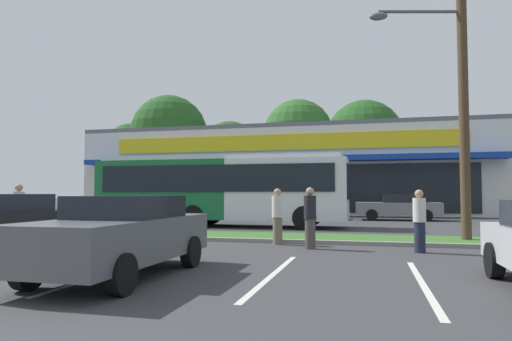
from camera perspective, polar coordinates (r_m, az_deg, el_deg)
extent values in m
cube|color=#386B28|center=(15.59, -1.30, -8.28)|extent=(56.00, 2.20, 0.12)
cube|color=gray|center=(14.42, -2.59, -8.72)|extent=(56.00, 0.24, 0.12)
cube|color=silver|center=(9.53, -17.15, -11.96)|extent=(0.12, 4.80, 0.01)
cube|color=silver|center=(8.75, 2.18, -12.93)|extent=(0.12, 4.80, 0.01)
cube|color=silver|center=(8.38, 20.21, -13.20)|extent=(0.12, 4.80, 0.01)
cube|color=silver|center=(37.36, 4.54, -0.45)|extent=(30.98, 11.50, 6.20)
cube|color=black|center=(31.63, 2.83, -2.27)|extent=(26.02, 0.08, 3.22)
cube|color=#14389E|center=(31.07, 2.59, 1.40)|extent=(29.12, 1.40, 0.35)
cube|color=yellow|center=(31.79, 2.80, 3.55)|extent=(24.79, 0.16, 1.12)
cube|color=slate|center=(37.64, 4.53, 4.49)|extent=(30.98, 11.50, 0.30)
cylinder|color=#473323|center=(54.45, -15.60, -1.94)|extent=(0.44, 0.44, 4.62)
sphere|color=#23511E|center=(54.70, -15.54, 2.74)|extent=(5.74, 5.74, 5.74)
cylinder|color=#473323|center=(47.80, -10.96, -1.76)|extent=(0.44, 0.44, 4.82)
sphere|color=#23511E|center=(48.20, -10.90, 4.63)|extent=(7.90, 7.90, 7.90)
cylinder|color=#473323|center=(48.12, -3.32, -2.50)|extent=(0.44, 0.44, 3.68)
sphere|color=#23511E|center=(48.33, -3.30, 2.50)|extent=(6.31, 6.31, 6.31)
cylinder|color=#473323|center=(47.19, 5.34, -1.67)|extent=(0.44, 0.44, 5.01)
sphere|color=#2D6026|center=(47.58, 5.31, 4.62)|extent=(7.23, 7.23, 7.23)
cylinder|color=#473323|center=(45.73, 13.56, -2.15)|extent=(0.44, 0.44, 4.08)
sphere|color=#23511E|center=(46.05, 13.49, 3.94)|extent=(7.59, 7.59, 7.59)
cylinder|color=#4C3826|center=(15.70, 24.61, 10.19)|extent=(0.30, 0.30, 10.02)
cylinder|color=#59595B|center=(15.87, 19.93, 18.28)|extent=(2.55, 0.72, 0.10)
ellipsoid|color=#59595B|center=(15.44, 15.15, 18.21)|extent=(0.56, 0.32, 0.24)
cube|color=#196638|center=(22.13, -10.92, -2.38)|extent=(6.40, 2.55, 2.70)
cube|color=silver|center=(20.37, 4.11, -2.39)|extent=(5.24, 2.55, 2.70)
cube|color=silver|center=(21.22, -4.45, 1.52)|extent=(11.17, 2.30, 0.20)
cube|color=black|center=(19.94, -5.65, -0.97)|extent=(10.71, 0.06, 1.19)
cube|color=black|center=(20.09, 11.57, -1.40)|extent=(0.06, 2.17, 1.51)
cylinder|color=black|center=(21.43, 6.98, -5.60)|extent=(1.00, 0.30, 1.00)
cylinder|color=black|center=(19.11, 6.11, -5.95)|extent=(1.00, 0.30, 1.00)
cylinder|color=black|center=(22.58, -5.64, -5.47)|extent=(1.00, 0.30, 1.00)
cylinder|color=black|center=(20.38, -7.87, -5.74)|extent=(1.00, 0.30, 1.00)
cylinder|color=black|center=(23.84, -12.94, -5.27)|extent=(1.00, 0.30, 1.00)
cylinder|color=black|center=(21.78, -15.74, -5.47)|extent=(1.00, 0.30, 1.00)
cube|color=brown|center=(17.86, -28.11, -6.00)|extent=(1.60, 0.45, 0.06)
cube|color=brown|center=(17.70, -28.52, -5.12)|extent=(1.60, 0.06, 0.44)
cube|color=#333338|center=(17.47, -26.64, -6.85)|extent=(0.08, 0.36, 0.45)
cube|color=#333338|center=(18.28, -29.55, -6.59)|extent=(0.08, 0.36, 0.45)
cube|color=slate|center=(26.92, 17.41, -4.58)|extent=(4.61, 1.86, 0.69)
cube|color=black|center=(26.92, 17.88, -3.35)|extent=(2.07, 1.64, 0.47)
cylinder|color=black|center=(26.00, 14.38, -5.45)|extent=(0.64, 0.22, 0.64)
cylinder|color=black|center=(27.77, 14.35, -5.28)|extent=(0.64, 0.22, 0.64)
cylinder|color=black|center=(26.18, 20.68, -5.34)|extent=(0.64, 0.22, 0.64)
cylinder|color=black|center=(27.93, 20.25, -5.18)|extent=(0.64, 0.22, 0.64)
cube|color=black|center=(12.86, -29.09, -6.20)|extent=(1.81, 4.74, 0.77)
cylinder|color=black|center=(14.55, -27.65, -7.32)|extent=(0.22, 0.64, 0.64)
cylinder|color=black|center=(13.48, -22.11, -7.82)|extent=(0.22, 0.64, 0.64)
cylinder|color=black|center=(9.37, 27.79, -9.97)|extent=(0.22, 0.64, 0.64)
cube|color=silver|center=(27.23, 5.43, -4.61)|extent=(4.17, 1.78, 0.76)
cube|color=black|center=(27.25, 4.99, -3.37)|extent=(1.88, 1.56, 0.42)
cylinder|color=black|center=(27.92, 8.32, -5.32)|extent=(0.64, 0.22, 0.64)
cylinder|color=black|center=(26.24, 7.96, -5.49)|extent=(0.64, 0.22, 0.64)
cylinder|color=black|center=(28.29, 3.09, -5.32)|extent=(0.64, 0.22, 0.64)
cylinder|color=black|center=(26.64, 2.40, -5.47)|extent=(0.64, 0.22, 0.64)
cube|color=#515459|center=(8.74, -16.67, -8.24)|extent=(1.74, 4.40, 0.75)
cube|color=black|center=(8.89, -15.89, -4.40)|extent=(1.53, 1.98, 0.41)
cylinder|color=black|center=(7.21, -16.59, -12.43)|extent=(0.22, 0.64, 0.64)
cylinder|color=black|center=(8.16, -26.82, -11.11)|extent=(0.22, 0.64, 0.64)
cylinder|color=black|center=(9.63, -8.19, -10.07)|extent=(0.22, 0.64, 0.64)
cylinder|color=black|center=(10.36, -16.79, -9.46)|extent=(0.22, 0.64, 0.64)
cylinder|color=#47423D|center=(12.68, 6.83, -7.93)|extent=(0.29, 0.29, 0.82)
cylinder|color=black|center=(12.63, 6.81, -4.61)|extent=(0.34, 0.34, 0.65)
sphere|color=tan|center=(12.63, 6.80, -2.63)|extent=(0.23, 0.23, 0.23)
cylinder|color=#726651|center=(13.67, 2.73, -7.59)|extent=(0.29, 0.29, 0.81)
cylinder|color=silver|center=(13.63, 2.72, -4.56)|extent=(0.34, 0.34, 0.64)
sphere|color=tan|center=(13.62, 2.72, -2.75)|extent=(0.22, 0.22, 0.22)
cylinder|color=#726651|center=(16.29, -27.80, -6.37)|extent=(0.31, 0.31, 0.88)
cylinder|color=silver|center=(16.26, -27.73, -3.59)|extent=(0.37, 0.37, 0.70)
sphere|color=tan|center=(16.26, -27.69, -1.93)|extent=(0.24, 0.24, 0.24)
cylinder|color=#1E2338|center=(12.52, 19.92, -7.92)|extent=(0.28, 0.28, 0.79)
cylinder|color=silver|center=(12.48, 19.86, -4.70)|extent=(0.33, 0.33, 0.62)
sphere|color=tan|center=(12.47, 19.83, -2.77)|extent=(0.22, 0.22, 0.22)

